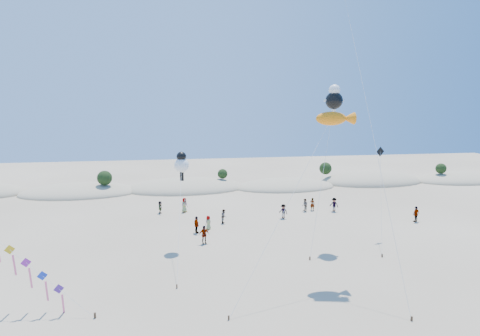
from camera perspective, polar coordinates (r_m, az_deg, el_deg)
name	(u,v)px	position (r m, az deg, el deg)	size (l,w,h in m)	color
dune_ridge	(192,188)	(64.53, -6.82, -2.86)	(145.30, 11.49, 5.57)	gray
fish_kite	(335,119)	(32.17, 13.38, 6.82)	(10.87, 7.06, 12.91)	#3F2D1E
cartoon_kite_low	(182,164)	(37.93, -8.32, 0.63)	(1.43, 10.05, 9.07)	#3F2D1E
cartoon_kite_high	(334,99)	(39.90, 13.24, 9.57)	(4.83, 5.97, 15.31)	#3F2D1E
dark_kite	(381,175)	(41.83, 19.37, -0.94)	(3.22, 6.43, 9.18)	#3F2D1E
beachgoers	(261,212)	(47.36, 2.97, -6.33)	(30.06, 12.88, 1.84)	slate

